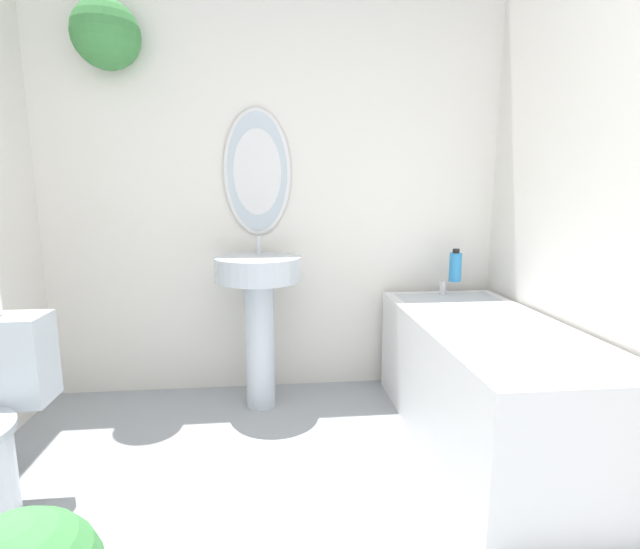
# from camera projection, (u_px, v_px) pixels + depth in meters

# --- Properties ---
(wall_back) EXTENTS (2.71, 0.33, 2.40)m
(wall_back) POSITION_uv_depth(u_px,v_px,m) (262.00, 173.00, 2.62)
(wall_back) COLOR silver
(wall_back) RESTS_ON ground_plane
(pedestal_sink) EXTENTS (0.45, 0.45, 0.92)m
(pedestal_sink) POSITION_uv_depth(u_px,v_px,m) (259.00, 300.00, 2.45)
(pedestal_sink) COLOR silver
(pedestal_sink) RESTS_ON ground_plane
(bathtub) EXTENTS (0.65, 1.41, 0.65)m
(bathtub) POSITION_uv_depth(u_px,v_px,m) (487.00, 381.00, 2.13)
(bathtub) COLOR silver
(bathtub) RESTS_ON ground_plane
(shampoo_bottle) EXTENTS (0.07, 0.07, 0.19)m
(shampoo_bottle) POSITION_uv_depth(u_px,v_px,m) (455.00, 267.00, 2.64)
(shampoo_bottle) COLOR #2D84C6
(shampoo_bottle) RESTS_ON bathtub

